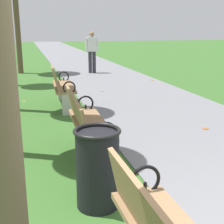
% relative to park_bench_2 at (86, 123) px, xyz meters
% --- Properties ---
extents(paved_walkway, '(3.19, 44.00, 0.02)m').
position_rel_park_bench_2_xyz_m(paved_walkway, '(2.10, 15.19, -0.48)').
color(paved_walkway, slate).
rests_on(paved_walkway, ground).
extents(park_bench_2, '(0.52, 1.61, 0.90)m').
position_rel_park_bench_2_xyz_m(park_bench_2, '(0.00, 0.00, 0.00)').
color(park_bench_2, '#93704C').
rests_on(park_bench_2, ground).
extents(park_bench_3, '(0.55, 1.62, 0.90)m').
position_rel_park_bench_2_xyz_m(park_bench_3, '(0.00, 3.01, 0.00)').
color(park_bench_3, '#93704C').
rests_on(park_bench_3, ground).
extents(pedestrian_walking, '(0.53, 0.24, 1.62)m').
position_rel_park_bench_2_xyz_m(pedestrian_walking, '(1.84, 8.25, 0.44)').
color(pedestrian_walking, '#2D2D38').
rests_on(pedestrian_walking, paved_walkway).
extents(trash_bin, '(0.48, 0.48, 0.84)m').
position_rel_park_bench_2_xyz_m(trash_bin, '(-0.15, -1.34, -0.06)').
color(trash_bin, black).
rests_on(trash_bin, ground).
extents(scattered_leaves, '(5.31, 8.58, 0.02)m').
position_rel_park_bench_2_xyz_m(scattered_leaves, '(1.15, 1.21, -0.47)').
color(scattered_leaves, '#93511E').
rests_on(scattered_leaves, ground).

